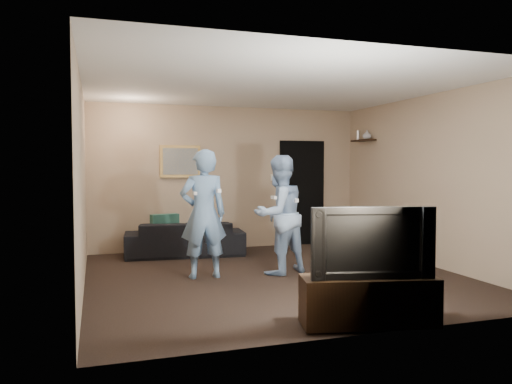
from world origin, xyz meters
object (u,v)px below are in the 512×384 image
object	(u,v)px
sofa	(185,238)
wii_player_right	(279,215)
television	(369,241)
tv_console	(369,300)
wii_player_left	(203,214)

from	to	relation	value
sofa	wii_player_right	distance (m)	2.17
television	sofa	bearing A→B (deg)	115.74
tv_console	television	distance (m)	0.56
sofa	tv_console	size ratio (longest dim) A/B	1.56
tv_console	wii_player_right	size ratio (longest dim) A/B	0.76
sofa	wii_player_left	size ratio (longest dim) A/B	1.14
sofa	tv_console	world-z (taller)	sofa
tv_console	wii_player_left	world-z (taller)	wii_player_left
sofa	tv_console	bearing A→B (deg)	108.71
television	wii_player_left	size ratio (longest dim) A/B	0.67
television	wii_player_right	world-z (taller)	wii_player_right
tv_console	television	bearing A→B (deg)	12.44
tv_console	sofa	bearing A→B (deg)	115.74
sofa	tv_console	distance (m)	4.39
wii_player_right	wii_player_left	bearing A→B (deg)	175.78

